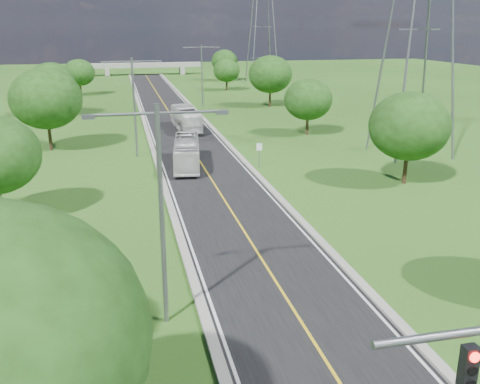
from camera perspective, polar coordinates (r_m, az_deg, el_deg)
The scene contains 21 objects.
ground at distance 71.48m, azimuth -6.55°, elevation 6.80°, with size 260.00×260.00×0.00m, color #254814.
road at distance 77.36m, azimuth -7.05°, elevation 7.61°, with size 8.00×150.00×0.06m, color black.
curb_left at distance 77.05m, azimuth -10.22°, elevation 7.48°, with size 0.50×150.00×0.22m, color gray.
curb_right at distance 77.87m, azimuth -3.92°, elevation 7.82°, with size 0.50×150.00×0.22m, color gray.
speed_limit_sign at distance 50.82m, azimuth 2.06°, elevation 4.40°, with size 0.55×0.09×2.40m.
overpass at distance 150.45m, azimuth -10.10°, elevation 13.11°, with size 30.00×3.00×3.20m.
streetlight_near_left at distance 23.05m, azimuth -8.44°, elevation -0.69°, with size 5.90×0.25×10.00m.
streetlight_mid_left at distance 55.36m, azimuth -11.25°, elevation 9.73°, with size 5.90×0.25×10.00m.
streetlight_far_right at distance 89.20m, azimuth -4.09°, elevation 12.81°, with size 5.90×0.25×10.00m.
power_tower_near at distance 57.95m, azimuth 18.75°, elevation 17.51°, with size 9.00×6.40×28.00m.
power_tower_far at distance 129.30m, azimuth 2.40°, elevation 17.83°, with size 9.00×6.40×28.00m.
tree_lc at distance 60.82m, azimuth -20.00°, elevation 9.34°, with size 7.56×7.56×8.79m.
tree_ld at distance 84.81m, azimuth -19.47°, elevation 10.98°, with size 6.72×6.72×7.82m.
tree_le at distance 108.47m, azimuth -16.77°, elevation 12.10°, with size 5.88×5.88×6.84m.
tree_rb at distance 46.98m, azimuth 17.61°, elevation 6.70°, with size 6.72×6.72×7.82m.
tree_rc at distance 66.41m, azimuth 7.28°, elevation 9.75°, with size 5.88×5.88×6.84m.
tree_rd at distance 89.64m, azimuth 3.25°, elevation 12.42°, with size 7.14×7.14×8.30m.
tree_re at distance 112.42m, azimuth -1.44°, elevation 12.81°, with size 5.46×5.46×6.35m.
tree_rf at distance 132.63m, azimuth -1.66°, elevation 13.78°, with size 6.30×6.30×7.33m.
bus_outbound at distance 69.71m, azimuth -5.78°, elevation 7.81°, with size 2.43×10.40×2.90m, color white.
bus_inbound at distance 51.24m, azimuth -5.70°, elevation 4.22°, with size 2.28×9.73×2.71m, color silver.
Camera 1 is at (-7.47, -9.89, 13.04)m, focal length 40.00 mm.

